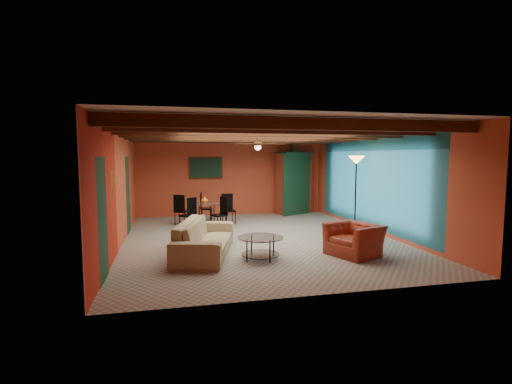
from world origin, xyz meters
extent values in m
cube|color=gray|center=(0.00, 0.00, 0.00)|extent=(6.50, 8.00, 0.01)
cube|color=silver|center=(0.00, 0.00, 2.70)|extent=(6.50, 8.00, 0.01)
cube|color=#C94D2E|center=(0.00, 4.00, 1.35)|extent=(6.50, 0.02, 2.70)
cube|color=#A92113|center=(-3.25, 0.00, 1.35)|extent=(0.02, 8.00, 2.70)
cube|color=#2C7280|center=(3.25, 0.00, 1.35)|extent=(0.02, 8.00, 2.70)
imported|color=tan|center=(-1.44, -1.26, 0.36)|extent=(1.56, 2.61, 0.71)
imported|color=maroon|center=(1.58, -2.04, 0.33)|extent=(1.20, 1.27, 0.66)
cube|color=maroon|center=(2.20, 3.70, 1.07)|extent=(1.35, 1.05, 2.13)
cube|color=black|center=(-0.90, 3.96, 1.65)|extent=(1.05, 0.03, 0.65)
imported|color=#26661E|center=(2.20, 3.70, 2.35)|extent=(0.48, 0.44, 0.44)
imported|color=orange|center=(-1.13, 2.03, 1.03)|extent=(0.24, 0.24, 0.20)
camera|label=1|loc=(-2.16, -9.09, 2.07)|focal=26.53mm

